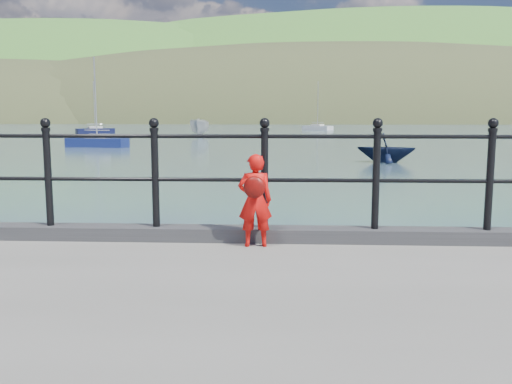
# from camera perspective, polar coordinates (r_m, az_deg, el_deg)

# --- Properties ---
(ground) EXTENTS (600.00, 600.00, 0.00)m
(ground) POSITION_cam_1_polar(r_m,az_deg,el_deg) (6.48, -4.54, -13.41)
(ground) COLOR #2D4251
(ground) RESTS_ON ground
(kerb) EXTENTS (60.00, 0.30, 0.15)m
(kerb) POSITION_cam_1_polar(r_m,az_deg,el_deg) (6.03, -4.83, -4.38)
(kerb) COLOR #28282B
(kerb) RESTS_ON quay
(railing) EXTENTS (18.11, 0.11, 1.20)m
(railing) POSITION_cam_1_polar(r_m,az_deg,el_deg) (5.91, -4.92, 2.73)
(railing) COLOR black
(railing) RESTS_ON kerb
(far_shore) EXTENTS (830.00, 200.00, 156.00)m
(far_shore) POSITION_cam_1_polar(r_m,az_deg,el_deg) (249.50, 11.51, 2.09)
(far_shore) COLOR #333A21
(far_shore) RESTS_ON ground
(child) EXTENTS (0.38, 0.32, 0.98)m
(child) POSITION_cam_1_polar(r_m,az_deg,el_deg) (5.65, -0.11, -0.81)
(child) COLOR red
(child) RESTS_ON quay
(launch_white) EXTENTS (2.19, 5.45, 2.08)m
(launch_white) POSITION_cam_1_polar(r_m,az_deg,el_deg) (62.58, -5.91, 6.74)
(launch_white) COLOR beige
(launch_white) RESTS_ON ground
(launch_navy) EXTENTS (3.29, 2.98, 1.51)m
(launch_navy) POSITION_cam_1_polar(r_m,az_deg,el_deg) (28.65, 13.54, 4.55)
(launch_navy) COLOR black
(launch_navy) RESTS_ON ground
(sailboat_port) EXTENTS (4.87, 2.29, 6.98)m
(sailboat_port) POSITION_cam_1_polar(r_m,az_deg,el_deg) (43.42, -16.37, 5.00)
(sailboat_port) COLOR navy
(sailboat_port) RESTS_ON ground
(sailboat_left) EXTENTS (5.00, 4.09, 7.26)m
(sailboat_left) POSITION_cam_1_polar(r_m,az_deg,el_deg) (77.77, -16.56, 6.17)
(sailboat_left) COLOR black
(sailboat_left) RESTS_ON ground
(sailboat_deep) EXTENTS (5.30, 5.14, 8.48)m
(sailboat_deep) POSITION_cam_1_polar(r_m,az_deg,el_deg) (95.09, 6.49, 6.72)
(sailboat_deep) COLOR silver
(sailboat_deep) RESTS_ON ground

